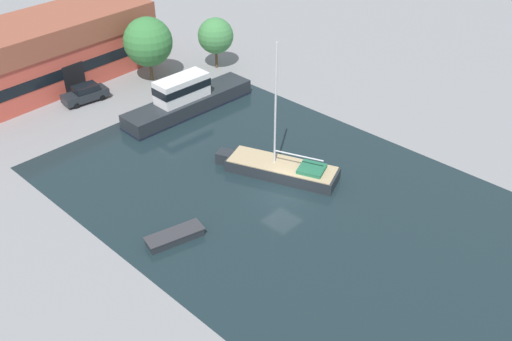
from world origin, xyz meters
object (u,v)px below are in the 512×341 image
quay_tree_near_building (148,42)px  quay_tree_by_water (216,36)px  motor_cruiser (187,99)px  warehouse_building (48,51)px  small_dinghy (175,236)px  sailboat_moored (280,168)px  parked_car (85,94)px

quay_tree_near_building → quay_tree_by_water: quay_tree_near_building is taller
quay_tree_by_water → motor_cruiser: size_ratio=0.40×
warehouse_building → quay_tree_by_water: warehouse_building is taller
motor_cruiser → small_dinghy: (-13.11, -14.00, -1.00)m
sailboat_moored → motor_cruiser: size_ratio=0.80×
parked_car → motor_cruiser: size_ratio=0.33×
parked_car → small_dinghy: (-7.46, -22.91, -0.54)m
parked_car → small_dinghy: bearing=168.4°
warehouse_building → motor_cruiser: size_ratio=1.63×
small_dinghy → motor_cruiser: bearing=-28.6°
warehouse_building → quay_tree_near_building: (7.59, -7.17, 0.79)m
sailboat_moored → small_dinghy: sailboat_moored is taller
small_dinghy → quay_tree_by_water: bearing=-34.1°
quay_tree_by_water → small_dinghy: 29.96m
quay_tree_by_water → parked_car: size_ratio=1.22×
quay_tree_by_water → motor_cruiser: 11.09m
quay_tree_by_water → parked_car: 15.47m
quay_tree_near_building → parked_car: (-7.74, 0.61, -3.42)m
motor_cruiser → small_dinghy: 19.21m
warehouse_building → quay_tree_near_building: bearing=-46.5°
quay_tree_near_building → parked_car: quay_tree_near_building is taller
motor_cruiser → quay_tree_near_building: bearing=-12.7°
quay_tree_by_water → motor_cruiser: (-9.22, -5.69, -2.37)m
quay_tree_by_water → small_dinghy: quay_tree_by_water is taller
quay_tree_near_building → motor_cruiser: bearing=-104.2°
warehouse_building → sailboat_moored: (3.50, -29.32, -2.89)m
motor_cruiser → sailboat_moored: bearing=173.3°
quay_tree_by_water → sailboat_moored: size_ratio=0.51×
warehouse_building → quay_tree_near_building: warehouse_building is taller
quay_tree_by_water → small_dinghy: size_ratio=1.31×
warehouse_building → quay_tree_by_water: size_ratio=4.04×
sailboat_moored → small_dinghy: size_ratio=2.59×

